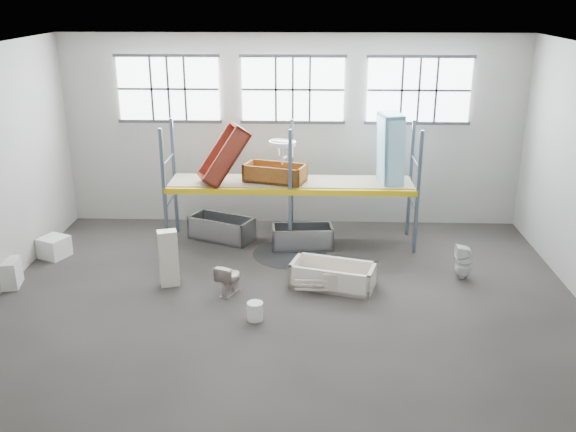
{
  "coord_description": "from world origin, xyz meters",
  "views": [
    {
      "loc": [
        0.46,
        -11.4,
        6.04
      ],
      "look_at": [
        0.0,
        1.5,
        1.4
      ],
      "focal_mm": 39.63,
      "sensor_mm": 36.0,
      "label": 1
    }
  ],
  "objects_px": {
    "bathtub_beige": "(333,275)",
    "toilet_beige": "(229,278)",
    "bucket": "(255,311)",
    "toilet_white": "(463,262)",
    "cistern_tall": "(168,258)",
    "steel_tub_right": "(302,237)",
    "carton_near": "(2,274)",
    "rust_tub_flat": "(275,173)",
    "blue_tub_upright": "(390,150)",
    "steel_tub_left": "(222,228)"
  },
  "relations": [
    {
      "from": "cistern_tall",
      "to": "blue_tub_upright",
      "type": "distance_m",
      "value": 5.84
    },
    {
      "from": "toilet_white",
      "to": "blue_tub_upright",
      "type": "relative_size",
      "value": 0.45
    },
    {
      "from": "steel_tub_left",
      "to": "rust_tub_flat",
      "type": "height_order",
      "value": "rust_tub_flat"
    },
    {
      "from": "carton_near",
      "to": "bucket",
      "type": "bearing_deg",
      "value": -12.85
    },
    {
      "from": "bathtub_beige",
      "to": "rust_tub_flat",
      "type": "xyz_separation_m",
      "value": [
        -1.36,
        2.46,
        1.56
      ]
    },
    {
      "from": "steel_tub_right",
      "to": "blue_tub_upright",
      "type": "xyz_separation_m",
      "value": [
        2.09,
        0.38,
        2.12
      ]
    },
    {
      "from": "steel_tub_left",
      "to": "bucket",
      "type": "distance_m",
      "value": 4.33
    },
    {
      "from": "bucket",
      "to": "carton_near",
      "type": "xyz_separation_m",
      "value": [
        -5.52,
        1.26,
        0.12
      ]
    },
    {
      "from": "bathtub_beige",
      "to": "blue_tub_upright",
      "type": "relative_size",
      "value": 1.02
    },
    {
      "from": "toilet_beige",
      "to": "rust_tub_flat",
      "type": "distance_m",
      "value": 3.32
    },
    {
      "from": "bucket",
      "to": "toilet_white",
      "type": "bearing_deg",
      "value": 24.79
    },
    {
      "from": "blue_tub_upright",
      "to": "steel_tub_left",
      "type": "bearing_deg",
      "value": 178.93
    },
    {
      "from": "cistern_tall",
      "to": "carton_near",
      "type": "bearing_deg",
      "value": 164.38
    },
    {
      "from": "steel_tub_right",
      "to": "rust_tub_flat",
      "type": "bearing_deg",
      "value": 157.47
    },
    {
      "from": "bathtub_beige",
      "to": "steel_tub_left",
      "type": "xyz_separation_m",
      "value": [
        -2.74,
        2.64,
        0.03
      ]
    },
    {
      "from": "cistern_tall",
      "to": "steel_tub_left",
      "type": "height_order",
      "value": "cistern_tall"
    },
    {
      "from": "cistern_tall",
      "to": "toilet_white",
      "type": "relative_size",
      "value": 1.61
    },
    {
      "from": "steel_tub_left",
      "to": "carton_near",
      "type": "relative_size",
      "value": 2.3
    },
    {
      "from": "bathtub_beige",
      "to": "toilet_white",
      "type": "relative_size",
      "value": 2.27
    },
    {
      "from": "cistern_tall",
      "to": "rust_tub_flat",
      "type": "height_order",
      "value": "rust_tub_flat"
    },
    {
      "from": "toilet_white",
      "to": "rust_tub_flat",
      "type": "height_order",
      "value": "rust_tub_flat"
    },
    {
      "from": "rust_tub_flat",
      "to": "blue_tub_upright",
      "type": "bearing_deg",
      "value": 2.07
    },
    {
      "from": "toilet_beige",
      "to": "toilet_white",
      "type": "bearing_deg",
      "value": -147.05
    },
    {
      "from": "steel_tub_left",
      "to": "bucket",
      "type": "xyz_separation_m",
      "value": [
        1.21,
        -4.16,
        -0.11
      ]
    },
    {
      "from": "rust_tub_flat",
      "to": "blue_tub_upright",
      "type": "xyz_separation_m",
      "value": [
        2.77,
        0.1,
        0.57
      ]
    },
    {
      "from": "toilet_white",
      "to": "steel_tub_right",
      "type": "xyz_separation_m",
      "value": [
        -3.55,
        1.66,
        -0.12
      ]
    },
    {
      "from": "toilet_white",
      "to": "blue_tub_upright",
      "type": "bearing_deg",
      "value": -145.79
    },
    {
      "from": "carton_near",
      "to": "steel_tub_right",
      "type": "bearing_deg",
      "value": 20.93
    },
    {
      "from": "rust_tub_flat",
      "to": "carton_near",
      "type": "relative_size",
      "value": 2.11
    },
    {
      "from": "toilet_white",
      "to": "bucket",
      "type": "distance_m",
      "value": 4.86
    },
    {
      "from": "steel_tub_right",
      "to": "rust_tub_flat",
      "type": "height_order",
      "value": "rust_tub_flat"
    },
    {
      "from": "toilet_white",
      "to": "blue_tub_upright",
      "type": "height_order",
      "value": "blue_tub_upright"
    },
    {
      "from": "toilet_white",
      "to": "steel_tub_left",
      "type": "distance_m",
      "value": 6.0
    },
    {
      "from": "blue_tub_upright",
      "to": "toilet_white",
      "type": "bearing_deg",
      "value": -54.35
    },
    {
      "from": "rust_tub_flat",
      "to": "carton_near",
      "type": "bearing_deg",
      "value": -154.44
    },
    {
      "from": "cistern_tall",
      "to": "bathtub_beige",
      "type": "bearing_deg",
      "value": -17.79
    },
    {
      "from": "steel_tub_right",
      "to": "carton_near",
      "type": "relative_size",
      "value": 2.13
    },
    {
      "from": "steel_tub_left",
      "to": "bucket",
      "type": "bearing_deg",
      "value": -73.84
    },
    {
      "from": "steel_tub_left",
      "to": "cistern_tall",
      "type": "bearing_deg",
      "value": -105.76
    },
    {
      "from": "steel_tub_right",
      "to": "bucket",
      "type": "height_order",
      "value": "steel_tub_right"
    },
    {
      "from": "bucket",
      "to": "carton_near",
      "type": "height_order",
      "value": "carton_near"
    },
    {
      "from": "cistern_tall",
      "to": "steel_tub_right",
      "type": "distance_m",
      "value": 3.62
    },
    {
      "from": "cistern_tall",
      "to": "steel_tub_right",
      "type": "height_order",
      "value": "cistern_tall"
    },
    {
      "from": "bucket",
      "to": "toilet_beige",
      "type": "bearing_deg",
      "value": 119.57
    },
    {
      "from": "toilet_white",
      "to": "carton_near",
      "type": "relative_size",
      "value": 1.12
    },
    {
      "from": "bucket",
      "to": "bathtub_beige",
      "type": "bearing_deg",
      "value": 44.75
    },
    {
      "from": "cistern_tall",
      "to": "carton_near",
      "type": "relative_size",
      "value": 1.8
    },
    {
      "from": "bathtub_beige",
      "to": "toilet_beige",
      "type": "height_order",
      "value": "toilet_beige"
    },
    {
      "from": "toilet_beige",
      "to": "toilet_white",
      "type": "xyz_separation_m",
      "value": [
        5.05,
        0.92,
        0.05
      ]
    },
    {
      "from": "steel_tub_left",
      "to": "toilet_white",
      "type": "bearing_deg",
      "value": -20.7
    }
  ]
}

